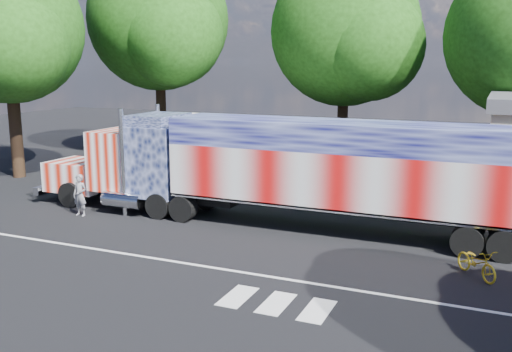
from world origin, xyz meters
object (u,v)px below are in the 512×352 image
at_px(bicycle, 477,262).
at_px(tree_w_a, 8,29).
at_px(semi_truck, 281,167).
at_px(tree_nw_a, 160,21).
at_px(coach_bus, 250,146).
at_px(woman, 80,195).
at_px(tree_n_mid, 347,32).

distance_m(bicycle, tree_w_a, 27.37).
relative_size(semi_truck, tree_nw_a, 1.54).
xyz_separation_m(semi_truck, coach_bus, (-5.41, 8.95, -0.61)).
relative_size(semi_truck, coach_bus, 1.84).
relative_size(woman, tree_nw_a, 0.13).
xyz_separation_m(woman, bicycle, (16.37, -0.89, -0.44)).
xyz_separation_m(coach_bus, bicycle, (13.16, -12.02, -1.33)).
distance_m(tree_nw_a, tree_w_a, 10.75).
relative_size(tree_nw_a, tree_w_a, 1.13).
relative_size(semi_truck, woman, 11.99).
distance_m(woman, bicycle, 16.40).
bearing_deg(tree_nw_a, coach_bus, -26.65).
distance_m(coach_bus, tree_nw_a, 12.46).
bearing_deg(tree_nw_a, bicycle, -36.82).
distance_m(coach_bus, tree_n_mid, 10.39).
height_order(semi_truck, woman, semi_truck).
bearing_deg(semi_truck, coach_bus, 121.13).
xyz_separation_m(tree_w_a, tree_n_mid, (16.11, 12.60, 0.10)).
bearing_deg(tree_w_a, semi_truck, -10.38).
bearing_deg(bicycle, tree_nw_a, 103.19).
bearing_deg(tree_n_mid, semi_truck, -84.44).
height_order(semi_truck, tree_w_a, tree_w_a).
height_order(tree_nw_a, tree_n_mid, tree_nw_a).
relative_size(bicycle, tree_nw_a, 0.13).
bearing_deg(tree_n_mid, bicycle, -63.81).
relative_size(coach_bus, bicycle, 6.55).
height_order(semi_truck, bicycle, semi_truck).
bearing_deg(bicycle, tree_n_mid, 76.19).
xyz_separation_m(bicycle, tree_nw_a, (-21.94, 16.42, 8.99)).
distance_m(coach_bus, woman, 11.61).
bearing_deg(tree_w_a, tree_nw_a, 71.09).
bearing_deg(semi_truck, tree_n_mid, 95.56).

